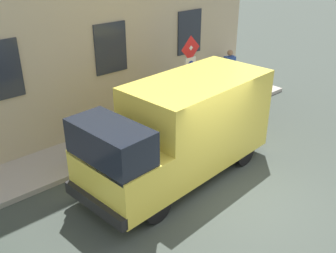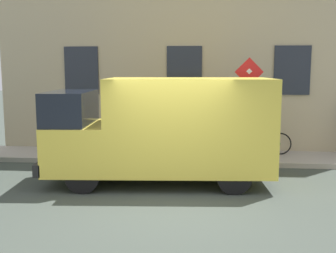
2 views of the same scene
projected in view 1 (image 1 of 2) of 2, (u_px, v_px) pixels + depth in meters
ground_plane at (238, 197)px, 9.34m from camera, size 80.00×80.00×0.00m
sidewalk_slab at (131, 135)px, 12.13m from camera, size 1.73×14.02×0.14m
sign_post_stacked at (190, 72)px, 12.01m from camera, size 0.15×0.56×2.76m
delivery_van at (182, 129)px, 9.68m from camera, size 2.37×5.46×2.50m
bicycle_green at (181, 100)px, 13.60m from camera, size 0.46×1.71×0.89m
bicycle_blue at (164, 106)px, 13.12m from camera, size 0.46×1.72×0.89m
pedestrian at (229, 70)px, 14.84m from camera, size 0.36×0.46×1.72m
litter_bin at (84, 147)px, 10.39m from camera, size 0.44×0.44×0.90m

